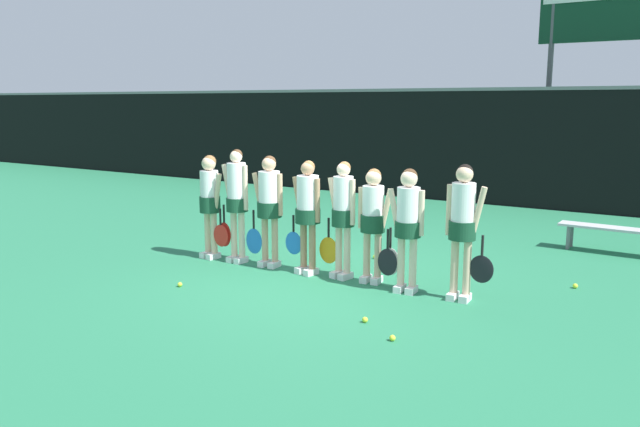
% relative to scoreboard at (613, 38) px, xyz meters
% --- Properties ---
extents(ground_plane, '(140.00, 140.00, 0.00)m').
position_rel_scoreboard_xyz_m(ground_plane, '(-2.44, -9.62, -4.06)').
color(ground_plane, '#26724C').
extents(fence_windscreen, '(60.00, 0.08, 2.87)m').
position_rel_scoreboard_xyz_m(fence_windscreen, '(-2.44, -1.91, -2.61)').
color(fence_windscreen, black).
rests_on(fence_windscreen, ground_plane).
extents(scoreboard, '(3.53, 0.15, 5.20)m').
position_rel_scoreboard_xyz_m(scoreboard, '(0.00, 0.00, 0.00)').
color(scoreboard, '#515156').
rests_on(scoreboard, ground_plane).
extents(bench_courtside, '(2.01, 0.45, 0.45)m').
position_rel_scoreboard_xyz_m(bench_courtside, '(1.15, -5.85, -3.67)').
color(bench_courtside, '#B2B2B7').
rests_on(bench_courtside, ground_plane).
extents(player_0, '(0.62, 0.34, 1.68)m').
position_rel_scoreboard_xyz_m(player_0, '(-4.50, -9.67, -3.06)').
color(player_0, beige).
rests_on(player_0, ground_plane).
extents(player_1, '(0.62, 0.34, 1.80)m').
position_rel_scoreboard_xyz_m(player_1, '(-3.97, -9.65, -3.01)').
color(player_1, beige).
rests_on(player_1, ground_plane).
extents(player_2, '(0.67, 0.38, 1.72)m').
position_rel_scoreboard_xyz_m(player_2, '(-3.37, -9.60, -3.04)').
color(player_2, tan).
rests_on(player_2, ground_plane).
extents(player_3, '(0.65, 0.37, 1.69)m').
position_rel_scoreboard_xyz_m(player_3, '(-2.65, -9.62, -3.07)').
color(player_3, tan).
rests_on(player_3, ground_plane).
extents(player_4, '(0.63, 0.34, 1.70)m').
position_rel_scoreboard_xyz_m(player_4, '(-2.09, -9.55, -3.08)').
color(player_4, beige).
rests_on(player_4, ground_plane).
extents(player_5, '(0.63, 0.35, 1.62)m').
position_rel_scoreboard_xyz_m(player_5, '(-1.62, -9.52, -3.11)').
color(player_5, beige).
rests_on(player_5, ground_plane).
extents(player_6, '(0.63, 0.35, 1.67)m').
position_rel_scoreboard_xyz_m(player_6, '(-1.03, -9.68, -3.07)').
color(player_6, beige).
rests_on(player_6, ground_plane).
extents(player_7, '(0.65, 0.34, 1.76)m').
position_rel_scoreboard_xyz_m(player_7, '(-0.29, -9.63, -3.02)').
color(player_7, beige).
rests_on(player_7, ground_plane).
extents(tennis_ball_0, '(0.07, 0.07, 0.07)m').
position_rel_scoreboard_xyz_m(tennis_ball_0, '(-3.89, -8.78, -4.03)').
color(tennis_ball_0, '#CCE033').
rests_on(tennis_ball_0, ground_plane).
extents(tennis_ball_1, '(0.07, 0.07, 0.07)m').
position_rel_scoreboard_xyz_m(tennis_ball_1, '(-5.10, -8.92, -4.02)').
color(tennis_ball_1, '#CCE033').
rests_on(tennis_ball_1, ground_plane).
extents(tennis_ball_2, '(0.07, 0.07, 0.07)m').
position_rel_scoreboard_xyz_m(tennis_ball_2, '(-4.35, -8.09, -4.02)').
color(tennis_ball_2, '#CCE033').
rests_on(tennis_ball_2, ground_plane).
extents(tennis_ball_3, '(0.07, 0.07, 0.07)m').
position_rel_scoreboard_xyz_m(tennis_ball_3, '(0.88, -8.31, -4.02)').
color(tennis_ball_3, '#CCE033').
rests_on(tennis_ball_3, ground_plane).
extents(tennis_ball_4, '(0.07, 0.07, 0.07)m').
position_rel_scoreboard_xyz_m(tennis_ball_4, '(-2.20, -8.31, -4.03)').
color(tennis_ball_4, '#CCE033').
rests_on(tennis_ball_4, ground_plane).
extents(tennis_ball_5, '(0.07, 0.07, 0.07)m').
position_rel_scoreboard_xyz_m(tennis_ball_5, '(-3.77, -11.14, -4.03)').
color(tennis_ball_5, '#CCE033').
rests_on(tennis_ball_5, ground_plane).
extents(tennis_ball_6, '(0.06, 0.06, 0.06)m').
position_rel_scoreboard_xyz_m(tennis_ball_6, '(-0.63, -8.14, -4.03)').
color(tennis_ball_6, '#CCE033').
rests_on(tennis_ball_6, ground_plane).
extents(tennis_ball_7, '(0.07, 0.07, 0.07)m').
position_rel_scoreboard_xyz_m(tennis_ball_7, '(-0.93, -11.03, -4.02)').
color(tennis_ball_7, '#CCE033').
rests_on(tennis_ball_7, ground_plane).
extents(tennis_ball_8, '(0.07, 0.07, 0.07)m').
position_rel_scoreboard_xyz_m(tennis_ball_8, '(-0.42, -11.38, -4.03)').
color(tennis_ball_8, '#CCE033').
rests_on(tennis_ball_8, ground_plane).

